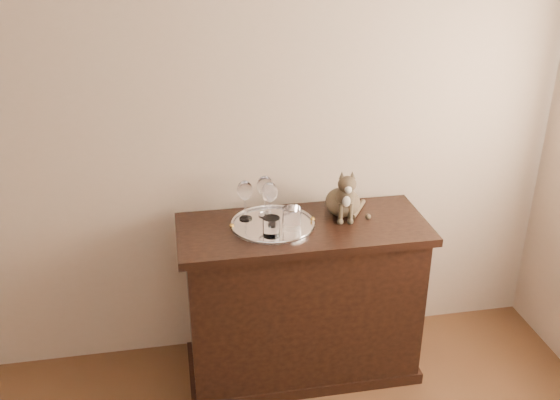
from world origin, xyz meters
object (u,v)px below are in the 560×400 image
(wine_glass_b, at_px, (265,196))
(wine_glass_a, at_px, (245,200))
(tumbler_b, at_px, (271,227))
(tumbler_a, at_px, (292,218))
(tray, at_px, (273,225))
(wine_glass_d, at_px, (270,202))
(cat, at_px, (343,190))
(sideboard, at_px, (302,300))

(wine_glass_b, bearing_deg, wine_glass_a, -167.69)
(tumbler_b, bearing_deg, wine_glass_b, 88.59)
(wine_glass_b, bearing_deg, tumbler_a, -55.87)
(wine_glass_a, distance_m, wine_glass_b, 0.10)
(tray, relative_size, wine_glass_d, 1.95)
(tray, bearing_deg, wine_glass_b, 100.97)
(tumbler_a, bearing_deg, cat, 21.58)
(tumbler_a, relative_size, cat, 0.38)
(tumbler_a, bearing_deg, wine_glass_a, 147.40)
(wine_glass_b, height_order, cat, cat)
(wine_glass_a, distance_m, tumbler_a, 0.24)
(sideboard, height_order, tray, tray)
(wine_glass_b, relative_size, wine_glass_d, 1.01)
(wine_glass_d, relative_size, cat, 0.78)
(sideboard, bearing_deg, tumbler_a, -159.08)
(tray, relative_size, cat, 1.52)
(tray, relative_size, tumbler_a, 4.00)
(wine_glass_b, bearing_deg, cat, -6.17)
(cat, bearing_deg, tumbler_b, -148.53)
(wine_glass_b, bearing_deg, tray, -79.03)
(wine_glass_b, bearing_deg, tumbler_b, -91.41)
(wine_glass_b, xyz_separation_m, tumbler_a, (0.10, -0.15, -0.05))
(wine_glass_a, relative_size, tumbler_b, 2.20)
(wine_glass_d, bearing_deg, wine_glass_a, 154.67)
(wine_glass_a, xyz_separation_m, wine_glass_d, (0.11, -0.05, 0.00))
(tumbler_a, bearing_deg, wine_glass_d, 139.98)
(tray, xyz_separation_m, wine_glass_a, (-0.12, 0.08, 0.10))
(wine_glass_a, relative_size, cat, 0.76)
(tray, relative_size, wine_glass_b, 1.93)
(tumbler_b, height_order, cat, cat)
(tray, relative_size, tumbler_b, 4.41)
(wine_glass_b, distance_m, wine_glass_d, 0.07)
(wine_glass_a, bearing_deg, cat, -2.31)
(tray, relative_size, wine_glass_a, 2.01)
(wine_glass_a, xyz_separation_m, tumbler_b, (0.09, -0.19, -0.05))
(tumbler_a, bearing_deg, wine_glass_b, 124.13)
(sideboard, relative_size, tray, 3.00)
(sideboard, bearing_deg, wine_glass_b, 142.07)
(sideboard, relative_size, wine_glass_a, 6.02)
(wine_glass_b, distance_m, cat, 0.38)
(tray, xyz_separation_m, tumbler_b, (-0.03, -0.11, 0.05))
(wine_glass_a, height_order, cat, cat)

